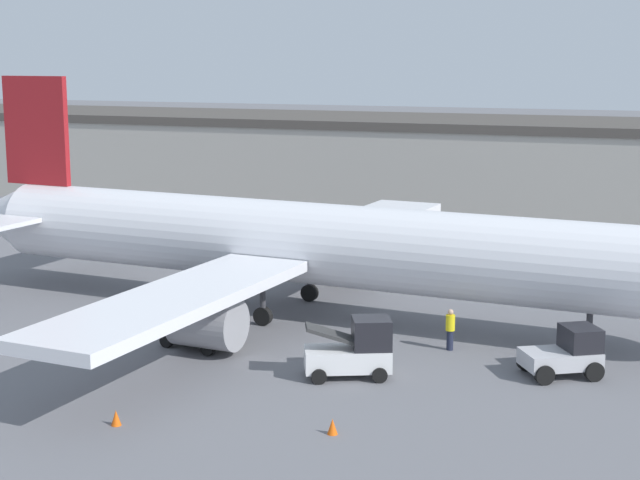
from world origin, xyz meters
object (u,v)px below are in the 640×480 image
object	(u,v)px
ground_crew_worker	(450,328)
baggage_tug	(206,327)
safety_cone_far	(332,426)
airplane	(302,244)
safety_cone_near	(116,418)
belt_loader_truck	(355,350)
pushback_tug	(567,353)

from	to	relation	value
ground_crew_worker	baggage_tug	size ratio (longest dim) A/B	0.52
ground_crew_worker	safety_cone_far	xyz separation A→B (m)	(-1.42, -10.94, -0.70)
airplane	safety_cone_near	distance (m)	16.43
safety_cone_near	safety_cone_far	bearing A→B (deg)	14.79
airplane	belt_loader_truck	size ratio (longest dim) A/B	11.60
ground_crew_worker	baggage_tug	xyz separation A→B (m)	(-10.13, -3.44, -0.04)
ground_crew_worker	safety_cone_near	size ratio (longest dim) A/B	3.33
belt_loader_truck	safety_cone_near	distance (m)	10.01
safety_cone_far	baggage_tug	bearing A→B (deg)	139.25
baggage_tug	pushback_tug	distance (m)	15.39
baggage_tug	pushback_tug	bearing A→B (deg)	17.02
airplane	baggage_tug	distance (m)	7.40
airplane	ground_crew_worker	bearing A→B (deg)	-17.44
safety_cone_near	safety_cone_far	world-z (taller)	same
safety_cone_near	baggage_tug	bearing A→B (deg)	98.50
airplane	safety_cone_near	size ratio (longest dim) A/B	79.40
baggage_tug	safety_cone_near	world-z (taller)	baggage_tug
airplane	safety_cone_near	bearing A→B (deg)	-87.71
baggage_tug	safety_cone_near	xyz separation A→B (m)	(1.41, -9.43, -0.66)
belt_loader_truck	safety_cone_far	xyz separation A→B (m)	(1.29, -6.04, -0.82)
baggage_tug	belt_loader_truck	size ratio (longest dim) A/B	0.94
airplane	baggage_tug	world-z (taller)	airplane
airplane	baggage_tug	size ratio (longest dim) A/B	12.29
baggage_tug	safety_cone_far	distance (m)	11.51
pushback_tug	safety_cone_near	distance (m)	17.80
belt_loader_truck	pushback_tug	distance (m)	8.49
airplane	safety_cone_far	size ratio (longest dim) A/B	79.40
belt_loader_truck	pushback_tug	world-z (taller)	belt_loader_truck
belt_loader_truck	safety_cone_far	world-z (taller)	belt_loader_truck
ground_crew_worker	pushback_tug	distance (m)	5.46
belt_loader_truck	ground_crew_worker	bearing A→B (deg)	36.13
safety_cone_near	airplane	bearing A→B (deg)	88.35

